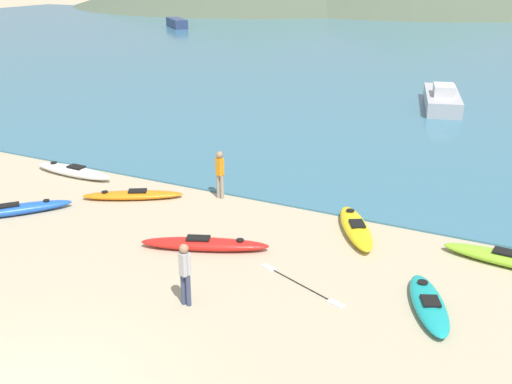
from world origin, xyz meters
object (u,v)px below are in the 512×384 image
kayak_on_sand_1 (133,195)px  moored_boat_0 (177,23)px  moored_boat_1 (442,99)px  kayak_on_sand_0 (356,228)px  person_near_waterline (220,172)px  kayak_on_sand_5 (73,171)px  person_near_foreground (185,271)px  kayak_on_sand_3 (429,304)px  kayak_on_sand_6 (512,260)px  kayak_on_sand_4 (15,210)px  loose_paddle (300,284)px  kayak_on_sand_2 (205,244)px

kayak_on_sand_1 → moored_boat_0: (-30.08, 47.16, 0.44)m
kayak_on_sand_1 → moored_boat_1: bearing=70.1°
moored_boat_0 → moored_boat_1: bearing=-38.2°
kayak_on_sand_0 → person_near_waterline: size_ratio=1.85×
kayak_on_sand_1 → person_near_waterline: 3.05m
kayak_on_sand_5 → moored_boat_0: 53.41m
person_near_foreground → moored_boat_0: person_near_foreground is taller
kayak_on_sand_3 → kayak_on_sand_6: size_ratio=0.76×
kayak_on_sand_4 → kayak_on_sand_6: kayak_on_sand_6 is taller
kayak_on_sand_5 → person_near_waterline: bearing=4.9°
kayak_on_sand_3 → person_near_foreground: bearing=-155.2°
person_near_foreground → loose_paddle: person_near_foreground is taller
kayak_on_sand_5 → person_near_waterline: person_near_waterline is taller
kayak_on_sand_5 → person_near_waterline: size_ratio=2.14×
kayak_on_sand_5 → person_near_foreground: person_near_foreground is taller
kayak_on_sand_5 → loose_paddle: kayak_on_sand_5 is taller
kayak_on_sand_6 → moored_boat_0: moored_boat_0 is taller
person_near_foreground → loose_paddle: (2.00, 2.03, -0.88)m
kayak_on_sand_0 → loose_paddle: kayak_on_sand_0 is taller
person_near_foreground → loose_paddle: size_ratio=0.59×
kayak_on_sand_0 → kayak_on_sand_4: kayak_on_sand_0 is taller
moored_boat_1 → loose_paddle: size_ratio=2.26×
kayak_on_sand_1 → kayak_on_sand_4: size_ratio=1.07×
kayak_on_sand_6 → person_near_foreground: (-6.56, -5.49, 0.73)m
kayak_on_sand_2 → kayak_on_sand_4: (-6.61, -0.61, 0.00)m
person_near_waterline → loose_paddle: 6.32m
person_near_waterline → loose_paddle: bearing=-41.5°
kayak_on_sand_0 → kayak_on_sand_2: bearing=-139.4°
moored_boat_1 → kayak_on_sand_3: bearing=-79.9°
kayak_on_sand_0 → kayak_on_sand_3: kayak_on_sand_0 is taller
kayak_on_sand_6 → moored_boat_1: bearing=106.5°
person_near_waterline → moored_boat_1: (4.03, 16.92, -0.42)m
kayak_on_sand_3 → moored_boat_0: (-40.41, 49.61, 0.43)m
kayak_on_sand_0 → kayak_on_sand_2: (-3.39, -2.90, -0.02)m
kayak_on_sand_6 → person_near_waterline: 9.29m
kayak_on_sand_3 → kayak_on_sand_5: (-13.76, 3.32, 0.03)m
kayak_on_sand_1 → kayak_on_sand_5: (-3.43, 0.87, 0.05)m
kayak_on_sand_1 → loose_paddle: bearing=-20.7°
kayak_on_sand_4 → person_near_waterline: (5.05, 4.14, 0.78)m
kayak_on_sand_5 → person_near_foreground: 10.40m
kayak_on_sand_0 → moored_boat_1: (-0.91, 17.55, 0.34)m
kayak_on_sand_1 → person_near_foreground: bearing=-42.2°
person_near_waterline → kayak_on_sand_0: bearing=-7.2°
person_near_foreground → moored_boat_0: 62.83m
kayak_on_sand_3 → moored_boat_0: 63.99m
kayak_on_sand_2 → kayak_on_sand_3: kayak_on_sand_2 is taller
person_near_foreground → moored_boat_1: size_ratio=0.26×
kayak_on_sand_4 → kayak_on_sand_5: bearing=105.0°
kayak_on_sand_1 → person_near_foreground: size_ratio=2.06×
kayak_on_sand_2 → person_near_waterline: size_ratio=2.15×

